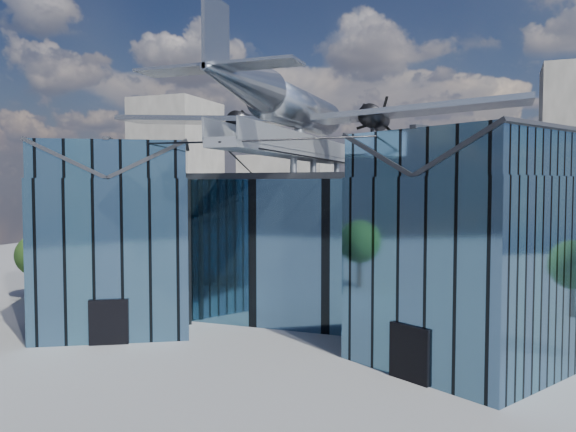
% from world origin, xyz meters
% --- Properties ---
extents(ground_plane, '(120.00, 120.00, 0.00)m').
position_xyz_m(ground_plane, '(0.00, 0.00, 0.00)').
color(ground_plane, gray).
extents(museum, '(32.88, 24.50, 17.60)m').
position_xyz_m(museum, '(0.00, 5.82, 5.54)').
color(museum, '#436A89').
rests_on(museum, ground).
extents(bg_towers, '(77.00, 24.50, 26.00)m').
position_xyz_m(bg_towers, '(1.45, 50.49, 10.01)').
color(bg_towers, gray).
rests_on(bg_towers, ground).
extents(tree_side_w, '(4.18, 4.18, 5.20)m').
position_xyz_m(tree_side_w, '(-22.36, 4.19, 3.52)').
color(tree_side_w, '#342315').
rests_on(tree_side_w, ground).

